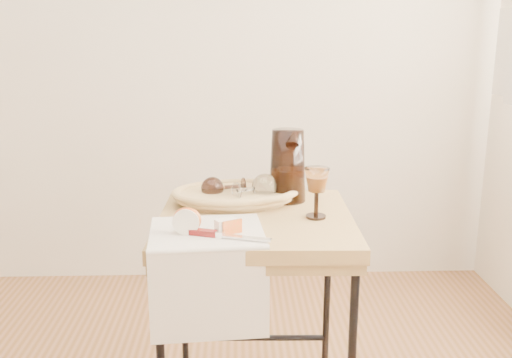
{
  "coord_description": "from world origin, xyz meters",
  "views": [
    {
      "loc": [
        0.48,
        -1.14,
        1.28
      ],
      "look_at": [
        0.54,
        0.51,
        0.86
      ],
      "focal_mm": 40.36,
      "sensor_mm": 36.0,
      "label": 1
    }
  ],
  "objects_px": {
    "pitcher": "(287,166)",
    "apple_half": "(187,220)",
    "bread_basket": "(236,196)",
    "goblet_lying_a": "(226,187)",
    "wine_goblet": "(317,193)",
    "table_knife": "(223,234)",
    "goblet_lying_b": "(253,188)",
    "tea_towel": "(207,232)",
    "side_table": "(256,326)"
  },
  "relations": [
    {
      "from": "tea_towel",
      "to": "goblet_lying_b",
      "type": "height_order",
      "value": "goblet_lying_b"
    },
    {
      "from": "goblet_lying_a",
      "to": "pitcher",
      "type": "relative_size",
      "value": 0.44
    },
    {
      "from": "bread_basket",
      "to": "goblet_lying_a",
      "type": "relative_size",
      "value": 3.04
    },
    {
      "from": "apple_half",
      "to": "goblet_lying_a",
      "type": "bearing_deg",
      "value": 76.87
    },
    {
      "from": "tea_towel",
      "to": "pitcher",
      "type": "bearing_deg",
      "value": 46.59
    },
    {
      "from": "tea_towel",
      "to": "goblet_lying_b",
      "type": "relative_size",
      "value": 2.27
    },
    {
      "from": "bread_basket",
      "to": "side_table",
      "type": "bearing_deg",
      "value": -73.29
    },
    {
      "from": "pitcher",
      "to": "table_knife",
      "type": "xyz_separation_m",
      "value": [
        -0.2,
        -0.37,
        -0.1
      ]
    },
    {
      "from": "goblet_lying_a",
      "to": "wine_goblet",
      "type": "bearing_deg",
      "value": 133.17
    },
    {
      "from": "pitcher",
      "to": "table_knife",
      "type": "distance_m",
      "value": 0.43
    },
    {
      "from": "goblet_lying_b",
      "to": "wine_goblet",
      "type": "height_order",
      "value": "wine_goblet"
    },
    {
      "from": "tea_towel",
      "to": "bread_basket",
      "type": "xyz_separation_m",
      "value": [
        0.08,
        0.29,
        0.02
      ]
    },
    {
      "from": "table_knife",
      "to": "goblet_lying_a",
      "type": "bearing_deg",
      "value": 107.59
    },
    {
      "from": "goblet_lying_b",
      "to": "apple_half",
      "type": "bearing_deg",
      "value": -153.8
    },
    {
      "from": "apple_half",
      "to": "pitcher",
      "type": "bearing_deg",
      "value": 51.61
    },
    {
      "from": "wine_goblet",
      "to": "table_knife",
      "type": "height_order",
      "value": "wine_goblet"
    },
    {
      "from": "goblet_lying_b",
      "to": "apple_half",
      "type": "height_order",
      "value": "goblet_lying_b"
    },
    {
      "from": "bread_basket",
      "to": "goblet_lying_b",
      "type": "relative_size",
      "value": 2.66
    },
    {
      "from": "pitcher",
      "to": "table_knife",
      "type": "relative_size",
      "value": 1.15
    },
    {
      "from": "goblet_lying_a",
      "to": "table_knife",
      "type": "distance_m",
      "value": 0.36
    },
    {
      "from": "side_table",
      "to": "pitcher",
      "type": "bearing_deg",
      "value": 55.95
    },
    {
      "from": "apple_half",
      "to": "goblet_lying_b",
      "type": "bearing_deg",
      "value": 60.36
    },
    {
      "from": "bread_basket",
      "to": "pitcher",
      "type": "height_order",
      "value": "pitcher"
    },
    {
      "from": "side_table",
      "to": "goblet_lying_b",
      "type": "distance_m",
      "value": 0.44
    },
    {
      "from": "goblet_lying_a",
      "to": "apple_half",
      "type": "xyz_separation_m",
      "value": [
        -0.1,
        -0.32,
        -0.01
      ]
    },
    {
      "from": "apple_half",
      "to": "table_knife",
      "type": "xyz_separation_m",
      "value": [
        0.1,
        -0.04,
        -0.03
      ]
    },
    {
      "from": "bread_basket",
      "to": "goblet_lying_a",
      "type": "bearing_deg",
      "value": 146.27
    },
    {
      "from": "side_table",
      "to": "pitcher",
      "type": "distance_m",
      "value": 0.53
    },
    {
      "from": "bread_basket",
      "to": "apple_half",
      "type": "distance_m",
      "value": 0.33
    },
    {
      "from": "goblet_lying_a",
      "to": "table_knife",
      "type": "bearing_deg",
      "value": 76.18
    },
    {
      "from": "tea_towel",
      "to": "goblet_lying_a",
      "type": "distance_m",
      "value": 0.31
    },
    {
      "from": "wine_goblet",
      "to": "table_knife",
      "type": "relative_size",
      "value": 0.65
    },
    {
      "from": "table_knife",
      "to": "wine_goblet",
      "type": "bearing_deg",
      "value": 50.96
    },
    {
      "from": "pitcher",
      "to": "goblet_lying_a",
      "type": "bearing_deg",
      "value": -163.66
    },
    {
      "from": "side_table",
      "to": "wine_goblet",
      "type": "distance_m",
      "value": 0.49
    },
    {
      "from": "bread_basket",
      "to": "goblet_lying_a",
      "type": "distance_m",
      "value": 0.05
    },
    {
      "from": "pitcher",
      "to": "apple_half",
      "type": "relative_size",
      "value": 3.49
    },
    {
      "from": "side_table",
      "to": "apple_half",
      "type": "xyz_separation_m",
      "value": [
        -0.19,
        -0.16,
        0.41
      ]
    },
    {
      "from": "wine_goblet",
      "to": "apple_half",
      "type": "relative_size",
      "value": 1.97
    },
    {
      "from": "pitcher",
      "to": "tea_towel",
      "type": "bearing_deg",
      "value": -114.94
    },
    {
      "from": "bread_basket",
      "to": "pitcher",
      "type": "xyz_separation_m",
      "value": [
        0.17,
        0.03,
        0.1
      ]
    },
    {
      "from": "bread_basket",
      "to": "goblet_lying_b",
      "type": "height_order",
      "value": "goblet_lying_b"
    },
    {
      "from": "bread_basket",
      "to": "goblet_lying_b",
      "type": "bearing_deg",
      "value": -28.96
    },
    {
      "from": "side_table",
      "to": "table_knife",
      "type": "height_order",
      "value": "table_knife"
    },
    {
      "from": "tea_towel",
      "to": "goblet_lying_a",
      "type": "xyz_separation_m",
      "value": [
        0.05,
        0.3,
        0.05
      ]
    },
    {
      "from": "tea_towel",
      "to": "wine_goblet",
      "type": "height_order",
      "value": "wine_goblet"
    },
    {
      "from": "tea_towel",
      "to": "table_knife",
      "type": "bearing_deg",
      "value": -53.4
    },
    {
      "from": "wine_goblet",
      "to": "apple_half",
      "type": "distance_m",
      "value": 0.4
    },
    {
      "from": "apple_half",
      "to": "table_knife",
      "type": "distance_m",
      "value": 0.11
    },
    {
      "from": "side_table",
      "to": "tea_towel",
      "type": "xyz_separation_m",
      "value": [
        -0.14,
        -0.15,
        0.38
      ]
    }
  ]
}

